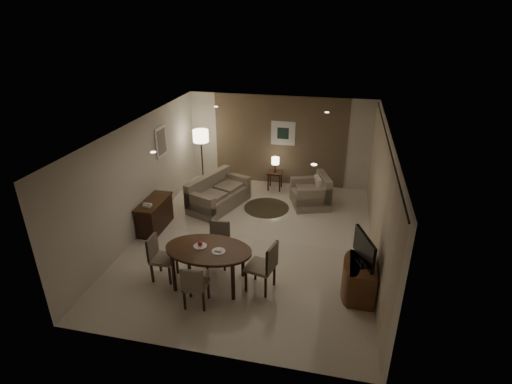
% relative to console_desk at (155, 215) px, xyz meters
% --- Properties ---
extents(room_shell, '(5.50, 7.00, 2.70)m').
position_rel_console_desk_xyz_m(room_shell, '(2.49, 0.40, 0.98)').
color(room_shell, beige).
rests_on(room_shell, ground).
extents(taupe_accent, '(3.96, 0.03, 2.70)m').
position_rel_console_desk_xyz_m(taupe_accent, '(2.49, 3.48, 0.98)').
color(taupe_accent, brown).
rests_on(taupe_accent, wall_back).
extents(curtain_wall, '(0.08, 6.70, 2.58)m').
position_rel_console_desk_xyz_m(curtain_wall, '(5.17, 0.00, 0.95)').
color(curtain_wall, '#C2B897').
rests_on(curtain_wall, wall_right).
extents(curtain_rod, '(0.03, 6.80, 0.03)m').
position_rel_console_desk_xyz_m(curtain_rod, '(5.17, 0.00, 2.27)').
color(curtain_rod, black).
rests_on(curtain_rod, wall_right).
extents(art_back_frame, '(0.72, 0.03, 0.72)m').
position_rel_console_desk_xyz_m(art_back_frame, '(2.59, 3.46, 1.23)').
color(art_back_frame, silver).
rests_on(art_back_frame, wall_back).
extents(art_back_canvas, '(0.34, 0.01, 0.34)m').
position_rel_console_desk_xyz_m(art_back_canvas, '(2.59, 3.44, 1.23)').
color(art_back_canvas, '#192E24').
rests_on(art_back_canvas, wall_back).
extents(art_left_frame, '(0.03, 0.60, 0.80)m').
position_rel_console_desk_xyz_m(art_left_frame, '(-0.23, 1.20, 1.48)').
color(art_left_frame, silver).
rests_on(art_left_frame, wall_left).
extents(art_left_canvas, '(0.01, 0.46, 0.64)m').
position_rel_console_desk_xyz_m(art_left_canvas, '(-0.21, 1.20, 1.48)').
color(art_left_canvas, gray).
rests_on(art_left_canvas, wall_left).
extents(downlight_nl, '(0.10, 0.10, 0.01)m').
position_rel_console_desk_xyz_m(downlight_nl, '(1.09, -1.80, 2.31)').
color(downlight_nl, white).
rests_on(downlight_nl, ceiling).
extents(downlight_nr, '(0.10, 0.10, 0.01)m').
position_rel_console_desk_xyz_m(downlight_nr, '(3.89, -1.80, 2.31)').
color(downlight_nr, white).
rests_on(downlight_nr, ceiling).
extents(downlight_fl, '(0.10, 0.10, 0.01)m').
position_rel_console_desk_xyz_m(downlight_fl, '(1.09, 1.80, 2.31)').
color(downlight_fl, white).
rests_on(downlight_fl, ceiling).
extents(downlight_fr, '(0.10, 0.10, 0.01)m').
position_rel_console_desk_xyz_m(downlight_fr, '(3.89, 1.80, 2.31)').
color(downlight_fr, white).
rests_on(downlight_fr, ceiling).
extents(console_desk, '(0.48, 1.20, 0.75)m').
position_rel_console_desk_xyz_m(console_desk, '(0.00, 0.00, 0.00)').
color(console_desk, '#4B2E18').
rests_on(console_desk, floor).
extents(telephone, '(0.20, 0.14, 0.09)m').
position_rel_console_desk_xyz_m(telephone, '(0.00, -0.30, 0.43)').
color(telephone, white).
rests_on(telephone, console_desk).
extents(tv_cabinet, '(0.48, 0.90, 0.70)m').
position_rel_console_desk_xyz_m(tv_cabinet, '(4.89, -1.50, -0.03)').
color(tv_cabinet, brown).
rests_on(tv_cabinet, floor).
extents(flat_tv, '(0.36, 0.85, 0.60)m').
position_rel_console_desk_xyz_m(flat_tv, '(4.87, -1.50, 0.65)').
color(flat_tv, black).
rests_on(flat_tv, tv_cabinet).
extents(dining_table, '(1.70, 1.06, 0.79)m').
position_rel_console_desk_xyz_m(dining_table, '(1.99, -1.77, 0.02)').
color(dining_table, '#4B2E18').
rests_on(dining_table, floor).
extents(chair_near, '(0.46, 0.46, 0.88)m').
position_rel_console_desk_xyz_m(chair_near, '(1.96, -2.41, 0.06)').
color(chair_near, gray).
rests_on(chair_near, floor).
extents(chair_far, '(0.47, 0.47, 0.93)m').
position_rel_console_desk_xyz_m(chair_far, '(1.96, -1.14, 0.09)').
color(chair_far, gray).
rests_on(chair_far, floor).
extents(chair_left, '(0.46, 0.46, 0.93)m').
position_rel_console_desk_xyz_m(chair_left, '(1.06, -1.81, 0.09)').
color(chair_left, gray).
rests_on(chair_left, floor).
extents(chair_right, '(0.60, 0.60, 1.03)m').
position_rel_console_desk_xyz_m(chair_right, '(3.00, -1.72, 0.14)').
color(chair_right, gray).
rests_on(chair_right, floor).
extents(plate_a, '(0.26, 0.26, 0.02)m').
position_rel_console_desk_xyz_m(plate_a, '(1.81, -1.72, 0.43)').
color(plate_a, white).
rests_on(plate_a, dining_table).
extents(plate_b, '(0.26, 0.26, 0.02)m').
position_rel_console_desk_xyz_m(plate_b, '(2.21, -1.82, 0.43)').
color(plate_b, white).
rests_on(plate_b, dining_table).
extents(fruit_apple, '(0.09, 0.09, 0.09)m').
position_rel_console_desk_xyz_m(fruit_apple, '(1.81, -1.72, 0.48)').
color(fruit_apple, red).
rests_on(fruit_apple, plate_a).
extents(napkin, '(0.12, 0.08, 0.03)m').
position_rel_console_desk_xyz_m(napkin, '(2.21, -1.82, 0.45)').
color(napkin, white).
rests_on(napkin, plate_b).
extents(round_rug, '(1.23, 1.23, 0.01)m').
position_rel_console_desk_xyz_m(round_rug, '(2.46, 1.68, -0.37)').
color(round_rug, '#3F3A23').
rests_on(round_rug, floor).
extents(sofa, '(2.00, 1.46, 0.85)m').
position_rel_console_desk_xyz_m(sofa, '(1.17, 1.50, 0.05)').
color(sofa, gray).
rests_on(sofa, floor).
extents(armchair, '(1.20, 1.23, 0.87)m').
position_rel_console_desk_xyz_m(armchair, '(3.59, 2.09, 0.06)').
color(armchair, gray).
rests_on(armchair, floor).
extents(side_table, '(0.43, 0.43, 0.55)m').
position_rel_console_desk_xyz_m(side_table, '(2.46, 2.98, -0.10)').
color(side_table, black).
rests_on(side_table, floor).
extents(table_lamp, '(0.22, 0.22, 0.50)m').
position_rel_console_desk_xyz_m(table_lamp, '(2.46, 2.98, 0.43)').
color(table_lamp, '#FFEAC1').
rests_on(table_lamp, side_table).
extents(floor_lamp, '(0.45, 0.45, 1.78)m').
position_rel_console_desk_xyz_m(floor_lamp, '(0.31, 2.65, 0.51)').
color(floor_lamp, '#FFE5B7').
rests_on(floor_lamp, floor).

